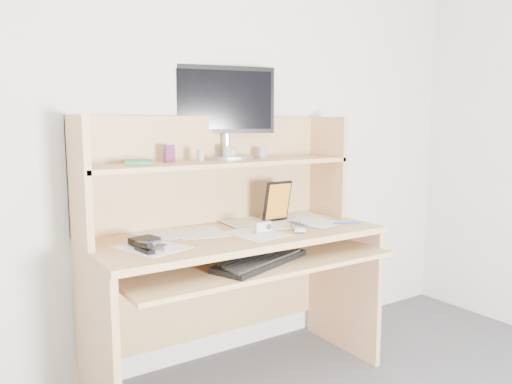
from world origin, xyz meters
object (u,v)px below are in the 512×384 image
game_case (277,201)px  keyboard (260,260)px  monitor (224,110)px  tv_remote (298,226)px  desk (229,240)px

game_case → keyboard: bearing=-136.2°
keyboard → monitor: size_ratio=0.97×
keyboard → tv_remote: 0.33m
tv_remote → monitor: 0.71m
desk → keyboard: 0.30m
desk → keyboard: desk is taller
tv_remote → desk: bearing=176.6°
desk → keyboard: size_ratio=2.66×
keyboard → tv_remote: bearing=-0.1°
monitor → tv_remote: bearing=-50.4°
desk → game_case: size_ratio=6.59×
desk → tv_remote: bearing=-33.9°
desk → keyboard: (-0.01, -0.30, -0.03)m
keyboard → game_case: bearing=24.2°
monitor → keyboard: bearing=-88.7°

